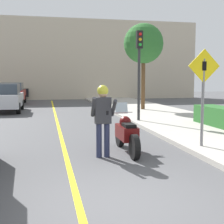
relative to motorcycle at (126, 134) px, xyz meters
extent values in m
plane|color=#4C4C4F|center=(-1.02, -3.35, -0.50)|extent=(80.00, 80.00, 0.00)
cube|color=yellow|center=(-1.62, 2.65, -0.50)|extent=(0.12, 36.00, 0.01)
cube|color=beige|center=(-1.02, 22.65, 3.33)|extent=(28.00, 1.20, 7.66)
cylinder|color=black|center=(0.00, -0.79, -0.19)|extent=(0.14, 0.62, 0.62)
cylinder|color=black|center=(0.00, 0.77, -0.19)|extent=(0.14, 0.62, 0.62)
cube|color=#510C0C|center=(0.00, -0.01, 0.04)|extent=(0.40, 1.07, 0.36)
sphere|color=#510C0C|center=(0.00, 0.14, 0.30)|extent=(0.32, 0.32, 0.32)
cube|color=black|center=(0.00, -0.25, 0.26)|extent=(0.28, 0.48, 0.10)
cylinder|color=silver|center=(0.00, 0.52, 0.52)|extent=(0.62, 0.03, 0.03)
cube|color=silver|center=(0.00, 0.59, 0.64)|extent=(0.36, 0.12, 0.31)
cylinder|color=#282D4C|center=(-0.81, -0.39, -0.08)|extent=(0.14, 0.14, 0.86)
cylinder|color=#282D4C|center=(-0.61, -0.39, -0.08)|extent=(0.14, 0.14, 0.86)
cube|color=#333338|center=(-0.71, -0.39, 0.68)|extent=(0.40, 0.22, 0.66)
cylinder|color=#333338|center=(-0.96, -0.49, 0.78)|extent=(0.09, 0.39, 0.51)
cylinder|color=#333338|center=(-0.46, -0.51, 0.75)|extent=(0.09, 0.46, 0.46)
sphere|color=tan|center=(-0.71, -0.39, 1.11)|extent=(0.24, 0.24, 0.24)
sphere|color=gold|center=(-0.71, -0.39, 1.17)|extent=(0.28, 0.28, 0.28)
cube|color=black|center=(-0.65, -0.67, 0.65)|extent=(0.06, 0.05, 0.11)
cylinder|color=slate|center=(2.06, -0.25, 0.81)|extent=(0.08, 0.08, 2.36)
cube|color=yellow|center=(2.06, -0.27, 1.80)|extent=(0.91, 0.02, 0.91)
cube|color=black|center=(2.06, -0.29, 1.80)|extent=(0.12, 0.01, 0.24)
cylinder|color=#2D2D30|center=(1.91, 5.23, 1.58)|extent=(0.12, 0.12, 3.89)
cube|color=black|center=(1.91, 5.21, 3.15)|extent=(0.26, 0.22, 0.76)
sphere|color=red|center=(1.91, 5.09, 3.37)|extent=(0.14, 0.14, 0.14)
sphere|color=gold|center=(1.91, 5.09, 3.15)|extent=(0.14, 0.14, 0.14)
sphere|color=green|center=(1.91, 5.09, 2.93)|extent=(0.14, 0.14, 0.14)
cylinder|color=brown|center=(3.65, 10.11, 1.18)|extent=(0.24, 0.24, 3.10)
sphere|color=#2D6B2D|center=(3.65, 10.11, 3.56)|extent=(2.36, 2.36, 2.36)
cylinder|color=black|center=(-3.63, 12.82, -0.18)|extent=(0.22, 0.64, 0.64)
cylinder|color=black|center=(-3.63, 10.22, -0.18)|extent=(0.22, 0.64, 0.64)
cube|color=silver|center=(-4.46, 11.52, 0.20)|extent=(1.80, 4.20, 0.76)
cube|color=#38424C|center=(-4.46, 11.35, 0.88)|extent=(1.58, 2.18, 0.60)
cylinder|color=black|center=(-5.52, 18.96, -0.18)|extent=(0.22, 0.64, 0.64)
cylinder|color=black|center=(-3.86, 18.96, -0.18)|extent=(0.22, 0.64, 0.64)
cylinder|color=black|center=(-3.86, 16.35, -0.18)|extent=(0.22, 0.64, 0.64)
cube|color=#B21E19|center=(-4.69, 17.65, 0.20)|extent=(1.80, 4.20, 0.76)
cube|color=#38424C|center=(-4.69, 17.49, 0.88)|extent=(1.58, 2.18, 0.60)
cylinder|color=black|center=(-5.42, 25.08, -0.18)|extent=(0.22, 0.64, 0.64)
cylinder|color=black|center=(-3.76, 25.08, -0.18)|extent=(0.22, 0.64, 0.64)
cylinder|color=black|center=(-5.42, 22.47, -0.18)|extent=(0.22, 0.64, 0.64)
cylinder|color=black|center=(-3.76, 22.47, -0.18)|extent=(0.22, 0.64, 0.64)
cube|color=black|center=(-4.59, 23.77, 0.20)|extent=(1.80, 4.20, 0.76)
cube|color=#38424C|center=(-4.59, 23.61, 0.88)|extent=(1.58, 2.18, 0.60)
camera|label=1|loc=(-2.07, -7.96, 1.45)|focal=50.00mm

